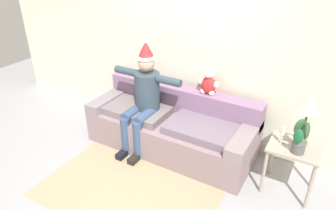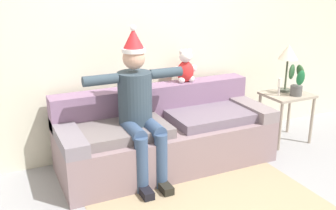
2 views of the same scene
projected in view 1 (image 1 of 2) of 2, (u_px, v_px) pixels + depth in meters
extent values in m
plane|color=#96979C|center=(130.00, 189.00, 3.68)|extent=(10.00, 10.00, 0.00)
cube|color=beige|center=(192.00, 46.00, 4.23)|extent=(7.00, 0.10, 2.70)
cube|color=gray|center=(171.00, 134.00, 4.32)|extent=(2.30, 0.89, 0.46)
cube|color=slate|center=(182.00, 99.00, 4.38)|extent=(2.30, 0.24, 0.36)
cube|color=gray|center=(111.00, 98.00, 4.65)|extent=(0.22, 0.89, 0.13)
cube|color=gray|center=(245.00, 138.00, 3.72)|extent=(0.22, 0.89, 0.13)
cube|color=slate|center=(137.00, 109.00, 4.38)|extent=(0.92, 0.62, 0.10)
cube|color=slate|center=(204.00, 129.00, 3.92)|extent=(0.92, 0.62, 0.10)
cylinder|color=#32424E|center=(147.00, 91.00, 4.19)|extent=(0.34, 0.34, 0.52)
sphere|color=tan|center=(146.00, 63.00, 4.00)|extent=(0.22, 0.22, 0.22)
cylinder|color=white|center=(146.00, 57.00, 3.97)|extent=(0.23, 0.23, 0.04)
cone|color=red|center=(146.00, 49.00, 3.92)|extent=(0.21, 0.21, 0.20)
sphere|color=white|center=(145.00, 41.00, 3.87)|extent=(0.06, 0.06, 0.06)
cylinder|color=#374D70|center=(134.00, 112.00, 4.20)|extent=(0.14, 0.40, 0.14)
cylinder|color=#374D70|center=(126.00, 136.00, 4.18)|extent=(0.13, 0.13, 0.56)
cube|color=black|center=(123.00, 154.00, 4.23)|extent=(0.10, 0.24, 0.08)
cylinder|color=#374D70|center=(146.00, 116.00, 4.11)|extent=(0.14, 0.40, 0.14)
cylinder|color=#374D70|center=(138.00, 140.00, 4.09)|extent=(0.13, 0.13, 0.56)
cube|color=black|center=(135.00, 158.00, 4.14)|extent=(0.10, 0.24, 0.08)
cylinder|color=#32424E|center=(126.00, 71.00, 4.24)|extent=(0.34, 0.10, 0.10)
cylinder|color=#32424E|center=(169.00, 81.00, 3.93)|extent=(0.34, 0.10, 0.10)
ellipsoid|color=red|center=(208.00, 85.00, 4.06)|extent=(0.20, 0.16, 0.24)
sphere|color=white|center=(209.00, 72.00, 3.98)|extent=(0.15, 0.15, 0.15)
sphere|color=white|center=(207.00, 75.00, 3.94)|extent=(0.07, 0.07, 0.07)
sphere|color=white|center=(206.00, 68.00, 3.98)|extent=(0.05, 0.05, 0.05)
sphere|color=white|center=(213.00, 69.00, 3.93)|extent=(0.05, 0.05, 0.05)
sphere|color=white|center=(201.00, 82.00, 4.10)|extent=(0.08, 0.08, 0.08)
sphere|color=white|center=(203.00, 91.00, 4.11)|extent=(0.08, 0.08, 0.08)
sphere|color=white|center=(216.00, 85.00, 4.00)|extent=(0.08, 0.08, 0.08)
sphere|color=white|center=(211.00, 93.00, 4.05)|extent=(0.08, 0.08, 0.08)
cube|color=#A49685|center=(295.00, 147.00, 3.40)|extent=(0.55, 0.46, 0.03)
cylinder|color=#A49685|center=(264.00, 172.00, 3.50)|extent=(0.04, 0.04, 0.59)
cylinder|color=#A49685|center=(310.00, 188.00, 3.28)|extent=(0.04, 0.04, 0.59)
cylinder|color=#A49685|center=(273.00, 154.00, 3.81)|extent=(0.04, 0.04, 0.59)
cylinder|color=#A49685|center=(315.00, 167.00, 3.59)|extent=(0.04, 0.04, 0.59)
cylinder|color=#444C41|center=(300.00, 142.00, 3.44)|extent=(0.14, 0.14, 0.03)
cylinder|color=#43503A|center=(304.00, 127.00, 3.35)|extent=(0.02, 0.02, 0.37)
cone|color=beige|center=(310.00, 104.00, 3.22)|extent=(0.24, 0.24, 0.18)
cylinder|color=#565553|center=(298.00, 147.00, 3.27)|extent=(0.14, 0.14, 0.12)
ellipsoid|color=#2C542E|center=(307.00, 131.00, 3.15)|extent=(0.08, 0.17, 0.21)
ellipsoid|color=#2B5430|center=(300.00, 126.00, 3.24)|extent=(0.16, 0.13, 0.20)
ellipsoid|color=#1B6434|center=(298.00, 136.00, 3.15)|extent=(0.12, 0.10, 0.19)
cylinder|color=beige|center=(281.00, 139.00, 3.42)|extent=(0.02, 0.02, 0.11)
cylinder|color=white|center=(283.00, 131.00, 3.37)|extent=(0.04, 0.04, 0.10)
cube|color=tan|center=(129.00, 189.00, 3.67)|extent=(2.04, 1.38, 0.01)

